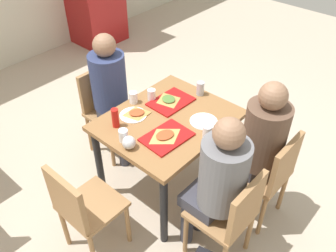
{
  "coord_description": "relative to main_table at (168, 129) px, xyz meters",
  "views": [
    {
      "loc": [
        -1.7,
        -1.51,
        2.53
      ],
      "look_at": [
        0.0,
        0.0,
        0.69
      ],
      "focal_mm": 38.4,
      "sensor_mm": 36.0,
      "label": 1
    }
  ],
  "objects": [
    {
      "name": "plastic_cup_a",
      "position": [
        -0.03,
        0.37,
        0.16
      ],
      "size": [
        0.07,
        0.07,
        0.1
      ],
      "primitive_type": "cylinder",
      "color": "white",
      "rests_on": "main_table"
    },
    {
      "name": "person_in_red",
      "position": [
        -0.26,
        -0.67,
        0.09
      ],
      "size": [
        0.32,
        0.42,
        1.28
      ],
      "color": "#383842",
      "rests_on": "ground_plane"
    },
    {
      "name": "tray_red_near",
      "position": [
        -0.18,
        -0.15,
        0.12
      ],
      "size": [
        0.38,
        0.28,
        0.02
      ],
      "primitive_type": "cube",
      "rotation": [
        0.0,
        0.0,
        -0.06
      ],
      "color": "#B21414",
      "rests_on": "main_table"
    },
    {
      "name": "chair_near_right",
      "position": [
        0.26,
        -0.82,
        -0.15
      ],
      "size": [
        0.4,
        0.4,
        0.87
      ],
      "color": "#9E7247",
      "rests_on": "ground_plane"
    },
    {
      "name": "plastic_cup_b",
      "position": [
        0.03,
        -0.37,
        0.16
      ],
      "size": [
        0.07,
        0.07,
        0.1
      ],
      "primitive_type": "cylinder",
      "color": "white",
      "rests_on": "main_table"
    },
    {
      "name": "pizza_slice_a",
      "position": [
        -0.19,
        -0.14,
        0.13
      ],
      "size": [
        0.23,
        0.19,
        0.02
      ],
      "color": "tan",
      "rests_on": "tray_red_near"
    },
    {
      "name": "ground_plane",
      "position": [
        0.0,
        0.0,
        -0.67
      ],
      "size": [
        10.0,
        10.0,
        0.02
      ],
      "primitive_type": "cube",
      "color": "#B7A893"
    },
    {
      "name": "person_far_side",
      "position": [
        -0.0,
        0.67,
        0.09
      ],
      "size": [
        0.32,
        0.42,
        1.28
      ],
      "color": "#383842",
      "rests_on": "ground_plane"
    },
    {
      "name": "chair_near_left",
      "position": [
        -0.26,
        -0.82,
        -0.15
      ],
      "size": [
        0.4,
        0.4,
        0.87
      ],
      "color": "#9E7247",
      "rests_on": "ground_plane"
    },
    {
      "name": "plastic_cup_c",
      "position": [
        -0.42,
        0.06,
        0.16
      ],
      "size": [
        0.07,
        0.07,
        0.1
      ],
      "primitive_type": "cylinder",
      "color": "white",
      "rests_on": "main_table"
    },
    {
      "name": "tray_red_far",
      "position": [
        0.18,
        0.13,
        0.12
      ],
      "size": [
        0.37,
        0.27,
        0.02
      ],
      "primitive_type": "cube",
      "rotation": [
        0.0,
        0.0,
        -0.03
      ],
      "color": "#B21414",
      "rests_on": "main_table"
    },
    {
      "name": "soda_can",
      "position": [
        0.44,
        0.02,
        0.17
      ],
      "size": [
        0.07,
        0.07,
        0.12
      ],
      "primitive_type": "cylinder",
      "color": "#B7BCC6",
      "rests_on": "main_table"
    },
    {
      "name": "condiment_bottle",
      "position": [
        -0.34,
        0.24,
        0.19
      ],
      "size": [
        0.06,
        0.06,
        0.16
      ],
      "primitive_type": "cylinder",
      "color": "red",
      "rests_on": "main_table"
    },
    {
      "name": "main_table",
      "position": [
        0.0,
        0.0,
        0.0
      ],
      "size": [
        1.05,
        0.86,
        0.77
      ],
      "color": "olive",
      "rests_on": "ground_plane"
    },
    {
      "name": "paper_plate_near_edge",
      "position": [
        0.16,
        -0.24,
        0.11
      ],
      "size": [
        0.22,
        0.22,
        0.01
      ],
      "primitive_type": "cylinder",
      "color": "white",
      "rests_on": "main_table"
    },
    {
      "name": "foil_bundle",
      "position": [
        -0.44,
        -0.02,
        0.16
      ],
      "size": [
        0.1,
        0.1,
        0.1
      ],
      "primitive_type": "sphere",
      "color": "silver",
      "rests_on": "main_table"
    },
    {
      "name": "chair_left_end",
      "position": [
        -0.91,
        0.0,
        -0.15
      ],
      "size": [
        0.4,
        0.4,
        0.87
      ],
      "color": "#9E7247",
      "rests_on": "ground_plane"
    },
    {
      "name": "plastic_cup_d",
      "position": [
        0.1,
        0.28,
        0.16
      ],
      "size": [
        0.07,
        0.07,
        0.1
      ],
      "primitive_type": "cylinder",
      "color": "white",
      "rests_on": "main_table"
    },
    {
      "name": "chair_far_side",
      "position": [
        0.0,
        0.82,
        -0.15
      ],
      "size": [
        0.4,
        0.4,
        0.87
      ],
      "color": "#9E7247",
      "rests_on": "ground_plane"
    },
    {
      "name": "pizza_slice_c",
      "position": [
        -0.13,
        0.22,
        0.12
      ],
      "size": [
        0.23,
        0.22,
        0.02
      ],
      "color": "#C68C47",
      "rests_on": "paper_plate_center"
    },
    {
      "name": "pizza_slice_b",
      "position": [
        0.18,
        0.15,
        0.13
      ],
      "size": [
        0.22,
        0.23,
        0.02
      ],
      "color": "#C68C47",
      "rests_on": "tray_red_far"
    },
    {
      "name": "paper_plate_center",
      "position": [
        -0.16,
        0.24,
        0.11
      ],
      "size": [
        0.22,
        0.22,
        0.01
      ],
      "primitive_type": "cylinder",
      "color": "white",
      "rests_on": "main_table"
    },
    {
      "name": "person_in_brown_jacket",
      "position": [
        0.26,
        -0.67,
        0.09
      ],
      "size": [
        0.32,
        0.42,
        1.28
      ],
      "color": "#383842",
      "rests_on": "ground_plane"
    }
  ]
}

